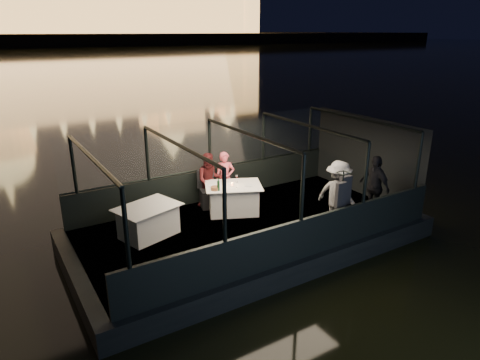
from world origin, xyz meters
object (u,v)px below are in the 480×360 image
person_woman_coral (225,177)px  wine_bottle (218,185)px  dining_table_aft (148,221)px  chair_port_right (228,189)px  chair_port_left (209,192)px  dining_table_central (233,199)px  passenger_stripe (338,194)px  coat_stand (341,203)px  person_man_maroon (210,180)px  passenger_dark (374,185)px

person_woman_coral → wine_bottle: 1.12m
dining_table_aft → person_woman_coral: person_woman_coral is taller
chair_port_right → dining_table_aft: bearing=-148.6°
chair_port_left → wine_bottle: 0.93m
dining_table_central → wine_bottle: wine_bottle is taller
person_woman_coral → dining_table_central: bearing=-78.1°
person_woman_coral → passenger_stripe: 3.19m
dining_table_central → person_woman_coral: 0.82m
dining_table_aft → coat_stand: 4.46m
person_woman_coral → person_man_maroon: 0.47m
dining_table_central → passenger_stripe: passenger_stripe is taller
passenger_stripe → chair_port_right: bearing=16.1°
chair_port_left → passenger_dark: 4.32m
person_woman_coral → chair_port_right: bearing=-68.0°
dining_table_aft → coat_stand: size_ratio=0.85×
person_woman_coral → coat_stand: bearing=-46.7°
coat_stand → wine_bottle: 3.05m
coat_stand → chair_port_left: bearing=117.4°
dining_table_aft → chair_port_right: 2.64m
chair_port_right → passenger_dark: passenger_dark is taller
passenger_dark → chair_port_right: bearing=-131.1°
person_man_maroon → dining_table_central: bearing=-46.2°
passenger_stripe → dining_table_central: bearing=24.9°
person_man_maroon → passenger_dark: bearing=-20.3°
dining_table_aft → person_woman_coral: bearing=18.9°
chair_port_right → wine_bottle: (-0.67, -0.70, 0.47)m
dining_table_aft → chair_port_right: chair_port_right is taller
chair_port_right → person_woman_coral: (0.01, 0.17, 0.30)m
dining_table_central → coat_stand: 2.94m
coat_stand → passenger_dark: bearing=17.5°
chair_port_left → coat_stand: 3.67m
person_man_maroon → passenger_dark: (3.28, -2.79, 0.10)m
dining_table_aft → person_man_maroon: (2.08, 0.87, 0.36)m
coat_stand → passenger_stripe: size_ratio=0.98×
chair_port_left → person_man_maroon: size_ratio=0.67×
dining_table_aft → passenger_stripe: size_ratio=0.83×
person_man_maroon → passenger_stripe: passenger_stripe is taller
person_man_maroon → coat_stand: bearing=-43.9°
person_woman_coral → person_man_maroon: size_ratio=0.97×
person_woman_coral → passenger_stripe: (1.54, -2.80, 0.10)m
person_man_maroon → passenger_stripe: 3.45m
dining_table_central → chair_port_right: size_ratio=1.70×
coat_stand → person_woman_coral: (-1.14, 3.31, -0.15)m
chair_port_right → coat_stand: 3.38m
dining_table_aft → passenger_dark: passenger_dark is taller
person_woman_coral → passenger_dark: 3.95m
coat_stand → passenger_dark: 1.74m
passenger_dark → passenger_stripe: bearing=-87.8°
coat_stand → person_man_maroon: bearing=116.0°
dining_table_central → chair_port_left: 0.75m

